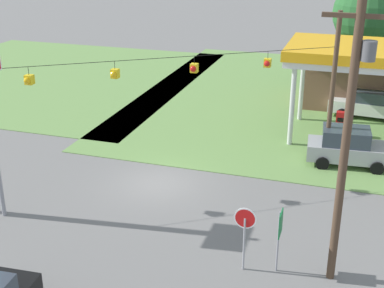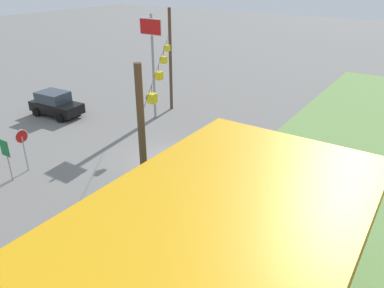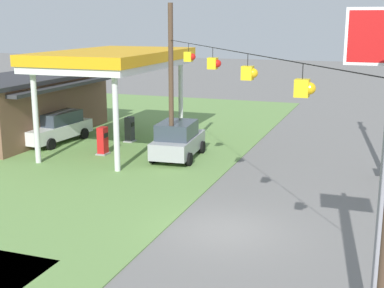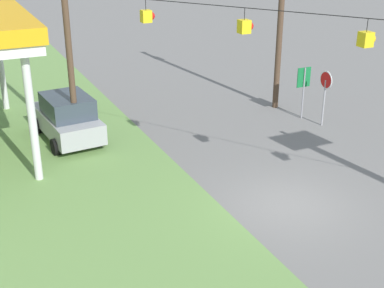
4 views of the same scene
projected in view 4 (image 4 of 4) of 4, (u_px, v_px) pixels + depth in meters
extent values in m
plane|color=slate|center=(288.00, 205.00, 17.27)|extent=(160.00, 160.00, 0.00)
cylinder|color=silver|center=(32.00, 120.00, 18.09)|extent=(0.28, 0.28, 4.54)
cylinder|color=silver|center=(0.00, 64.00, 25.15)|extent=(0.28, 0.28, 4.54)
cube|color=#9E9EA3|center=(67.00, 123.00, 22.16)|extent=(4.42, 2.20, 0.82)
cube|color=#333D47|center=(67.00, 106.00, 21.64)|extent=(2.49, 1.89, 0.81)
cylinder|color=black|center=(37.00, 126.00, 22.95)|extent=(0.70, 0.28, 0.68)
cylinder|color=black|center=(79.00, 118.00, 23.82)|extent=(0.70, 0.28, 0.68)
cylinder|color=black|center=(55.00, 147.00, 20.83)|extent=(0.70, 0.28, 0.68)
cylinder|color=black|center=(101.00, 138.00, 21.70)|extent=(0.70, 0.28, 0.68)
cylinder|color=#99999E|center=(324.00, 103.00, 23.59)|extent=(0.08, 0.08, 2.10)
cylinder|color=white|center=(326.00, 80.00, 23.18)|extent=(0.80, 0.03, 0.80)
cylinder|color=red|center=(326.00, 80.00, 23.18)|extent=(0.70, 0.03, 0.70)
cylinder|color=gray|center=(303.00, 93.00, 24.38)|extent=(0.07, 0.07, 2.40)
cube|color=#146B33|center=(304.00, 77.00, 24.13)|extent=(0.04, 0.70, 0.90)
cylinder|color=#4C3828|center=(281.00, 4.00, 24.43)|extent=(0.28, 0.28, 9.89)
cylinder|color=#4C3828|center=(69.00, 53.00, 20.00)|extent=(0.24, 0.24, 7.85)
cylinder|color=black|center=(303.00, 13.00, 14.90)|extent=(14.93, 10.02, 0.02)
cylinder|color=black|center=(367.00, 25.00, 14.12)|extent=(0.02, 0.02, 0.35)
cube|color=yellow|center=(366.00, 39.00, 14.26)|extent=(0.32, 0.32, 0.40)
sphere|color=yellow|center=(370.00, 39.00, 14.33)|extent=(0.28, 0.28, 0.28)
cylinder|color=black|center=(245.00, 14.00, 15.82)|extent=(0.02, 0.02, 0.35)
cube|color=yellow|center=(244.00, 27.00, 15.96)|extent=(0.32, 0.32, 0.40)
sphere|color=red|center=(249.00, 26.00, 16.03)|extent=(0.28, 0.28, 0.28)
cylinder|color=black|center=(146.00, 5.00, 17.52)|extent=(0.02, 0.02, 0.35)
cube|color=yellow|center=(146.00, 16.00, 17.66)|extent=(0.32, 0.32, 0.40)
sphere|color=red|center=(151.00, 16.00, 17.73)|extent=(0.28, 0.28, 0.28)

